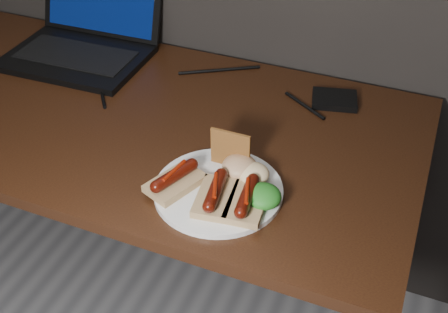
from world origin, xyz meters
TOP-DOWN VIEW (x-y plane):
  - desk at (0.00, 1.38)m, footprint 1.40×0.70m
  - laptop at (-0.26, 1.61)m, footprint 0.38×0.36m
  - hard_drive at (0.45, 1.61)m, footprint 0.13×0.11m
  - desk_cables at (-0.02, 1.55)m, footprint 0.88×0.34m
  - plate at (0.32, 1.20)m, footprint 0.34×0.34m
  - bread_sausage_left at (0.23, 1.17)m, footprint 0.11×0.13m
  - bread_sausage_center at (0.33, 1.16)m, footprint 0.09×0.12m
  - bread_sausage_right at (0.39, 1.17)m, footprint 0.08×0.12m
  - crispbread at (0.31, 1.27)m, footprint 0.08×0.01m
  - salad_greens at (0.41, 1.19)m, footprint 0.07×0.07m
  - salsa_mound at (0.34, 1.25)m, footprint 0.07×0.07m
  - coleslaw_mound at (0.37, 1.25)m, footprint 0.06×0.06m

SIDE VIEW (x-z plane):
  - desk at x=0.00m, z-range 0.29..1.04m
  - desk_cables at x=-0.02m, z-range 0.75..0.76m
  - plate at x=0.32m, z-range 0.75..0.76m
  - hard_drive at x=0.45m, z-range 0.75..0.77m
  - bread_sausage_left at x=0.23m, z-range 0.76..0.80m
  - bread_sausage_center at x=0.33m, z-range 0.76..0.80m
  - bread_sausage_right at x=0.39m, z-range 0.76..0.80m
  - coleslaw_mound at x=0.37m, z-range 0.76..0.80m
  - salad_greens at x=0.41m, z-range 0.76..0.80m
  - salsa_mound at x=0.34m, z-range 0.76..0.80m
  - laptop at x=-0.26m, z-range 0.68..0.93m
  - crispbread at x=0.31m, z-range 0.76..0.85m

